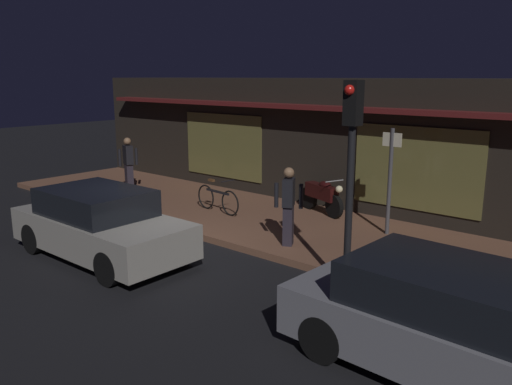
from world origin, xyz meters
name	(u,v)px	position (x,y,z in m)	size (l,w,h in m)	color
ground_plane	(169,252)	(0.00, 0.00, 0.00)	(60.00, 60.00, 0.00)	black
sidewalk_slab	(260,220)	(0.00, 3.00, 0.07)	(18.00, 4.00, 0.15)	brown
storefront_building	(333,140)	(0.00, 6.39, 1.80)	(18.00, 3.30, 3.60)	black
motorcycle	(322,195)	(1.01, 4.32, 0.65)	(1.64, 0.79, 0.97)	black
bicycle_parked	(218,199)	(-1.16, 2.66, 0.51)	(1.65, 0.42, 0.91)	black
person_photographer	(128,163)	(-5.06, 2.71, 1.03)	(0.43, 0.61, 1.67)	#28232D
person_bystander	(288,205)	(1.89, 1.70, 1.03)	(0.58, 0.44, 1.67)	#28232D
sign_post	(390,175)	(3.13, 3.78, 1.51)	(0.44, 0.09, 2.40)	#47474C
traffic_light_pole	(351,152)	(4.05, 0.43, 2.48)	(0.24, 0.33, 3.60)	black
parked_car_near	(100,224)	(-0.84, -1.07, 0.70)	(4.11, 1.81, 1.42)	black
parked_car_far	(448,322)	(6.18, -0.75, 0.70)	(4.16, 1.90, 1.42)	black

